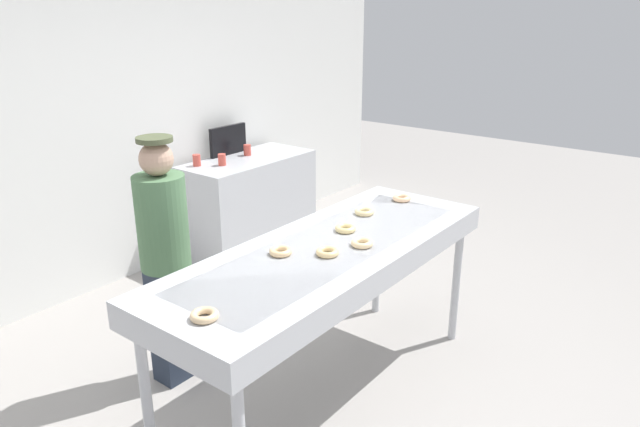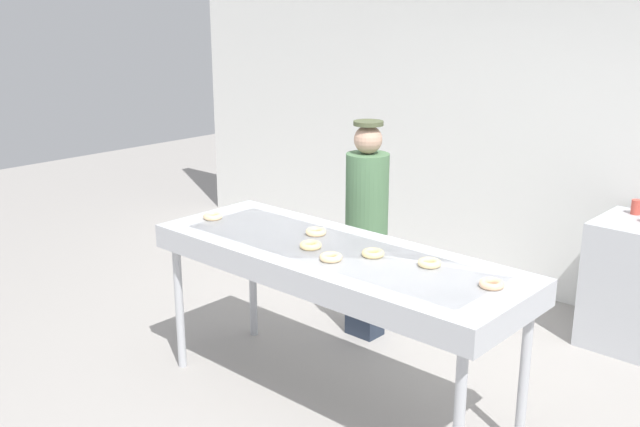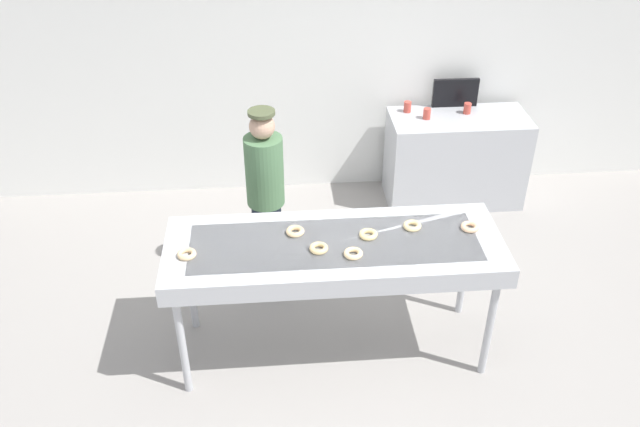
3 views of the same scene
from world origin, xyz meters
name	(u,v)px [view 1 (image 1 of 3)]	position (x,y,z in m)	size (l,w,h in m)	color
ground_plane	(328,392)	(0.00, 0.00, 0.00)	(16.00, 16.00, 0.00)	#9E9993
back_wall	(74,90)	(0.00, 2.52, 1.69)	(8.00, 0.12, 3.38)	white
fryer_conveyor	(328,258)	(0.00, 0.00, 0.93)	(2.36, 0.83, 1.01)	#B7BABF
plain_donut_0	(328,252)	(-0.12, -0.08, 1.03)	(0.13, 0.13, 0.04)	#E6C482
plain_donut_1	(402,198)	(0.98, 0.09, 1.03)	(0.13, 0.13, 0.04)	#F5C393
plain_donut_2	(281,251)	(-0.27, 0.13, 1.03)	(0.13, 0.13, 0.04)	#EBC189
plain_donut_3	(362,243)	(0.11, -0.16, 1.03)	(0.13, 0.13, 0.04)	beige
plain_donut_4	(346,228)	(0.24, 0.05, 1.03)	(0.13, 0.13, 0.04)	#E9CC86
plain_donut_5	(204,315)	(-1.01, -0.07, 1.03)	(0.13, 0.13, 0.04)	beige
plain_donut_6	(364,212)	(0.57, 0.13, 1.03)	(0.13, 0.13, 0.04)	beige
worker_baker	(165,253)	(-0.47, 0.90, 0.88)	(0.31, 0.31, 1.61)	#222B3A
prep_counter	(250,203)	(1.44, 2.07, 0.46)	(1.35, 0.62, 0.92)	#B7BABF
paper_cup_0	(222,160)	(1.10, 2.06, 0.98)	(0.07, 0.07, 0.11)	#CC4C3F
paper_cup_1	(247,150)	(1.52, 2.15, 0.98)	(0.07, 0.07, 0.11)	#CC4C3F
paper_cup_2	(197,160)	(0.95, 2.23, 0.98)	(0.07, 0.07, 0.11)	#CC4C3F
menu_display	(228,140)	(1.44, 2.33, 1.07)	(0.45, 0.04, 0.29)	black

